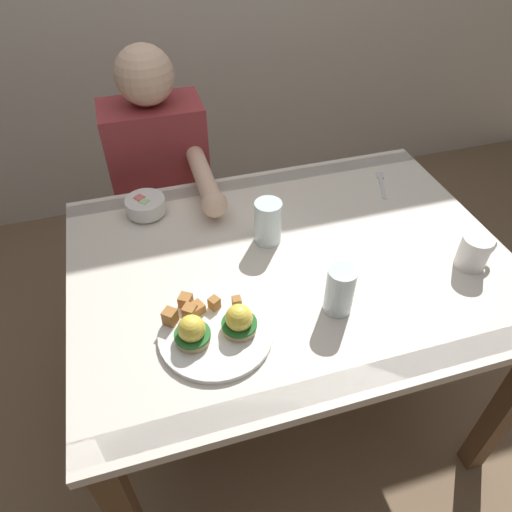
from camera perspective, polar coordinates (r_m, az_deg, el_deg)
name	(u,v)px	position (r m, az deg, el deg)	size (l,w,h in m)	color
ground_plane	(282,401)	(1.89, 3.17, -17.04)	(6.00, 6.00, 0.00)	#7F664C
dining_table	(290,286)	(1.38, 4.16, -3.63)	(1.20, 0.90, 0.74)	silver
eggs_benedict_plate	(214,328)	(1.11, -5.07, -8.71)	(0.27, 0.27, 0.09)	white
fruit_bowl	(146,206)	(1.48, -13.17, 5.91)	(0.12, 0.12, 0.06)	white
coffee_mug	(475,251)	(1.38, 24.93, 0.56)	(0.11, 0.08, 0.09)	white
fork	(381,183)	(1.65, 14.92, 8.47)	(0.07, 0.15, 0.00)	silver
water_glass_near	(339,293)	(1.16, 10.03, -4.42)	(0.07, 0.07, 0.13)	silver
water_glass_far	(268,224)	(1.33, 1.45, 3.84)	(0.08, 0.08, 0.13)	silver
diner_person	(163,185)	(1.78, -11.13, 8.41)	(0.34, 0.54, 1.14)	#33333D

